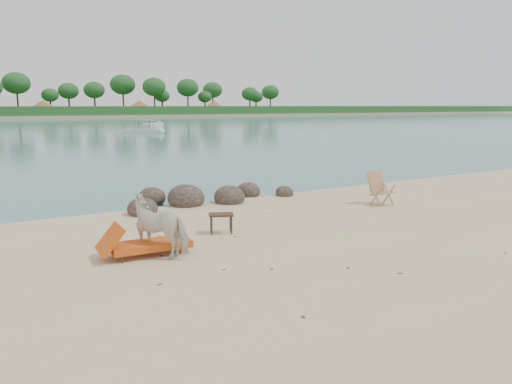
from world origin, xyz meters
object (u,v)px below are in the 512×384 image
Objects in this scene: boulders at (198,199)px; side_table at (221,225)px; deck_chair at (383,190)px; lounge_chair at (151,242)px; cow at (161,226)px.

boulders is 9.97× the size of side_table.
lounge_chair is at bearing -172.36° from deck_chair.
side_table is at bearing -106.18° from boulders.
boulders reaches higher than side_table.
side_table is 0.29× the size of lounge_chair.
deck_chair is at bearing 155.03° from cow.
lounge_chair is (-0.22, 0.08, -0.33)m from cow.
lounge_chair is 8.46m from deck_chair.
deck_chair is at bearing -34.38° from boulders.
cow reaches higher than side_table.
side_table is at bearing 25.63° from lounge_chair.
deck_chair is at bearing 28.46° from side_table.
lounge_chair is (-3.32, -4.86, 0.15)m from boulders.
side_table is 6.20m from deck_chair.
side_table is at bearing 170.92° from cow.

